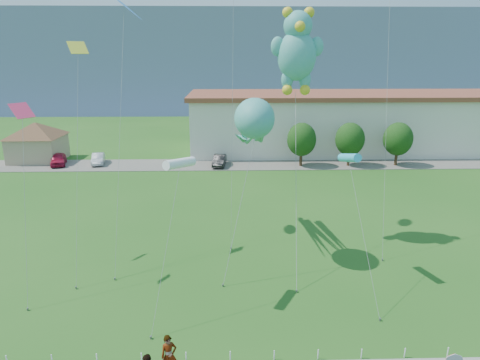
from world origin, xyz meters
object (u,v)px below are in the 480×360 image
object	(u,v)px
parked_car_silver	(98,159)
teddy_bear_kite	(297,49)
parked_car_black	(219,160)
pavilion	(37,138)
parked_car_red	(58,159)
pedestrian_left	(169,355)
warehouse	(399,121)
octopus_kite	(253,127)

from	to	relation	value
parked_car_silver	teddy_bear_kite	distance (m)	33.93
parked_car_black	teddy_bear_kite	world-z (taller)	teddy_bear_kite
parked_car_black	teddy_bear_kite	distance (m)	25.87
pavilion	parked_car_red	world-z (taller)	pavilion
pedestrian_left	teddy_bear_kite	bearing A→B (deg)	43.30
pedestrian_left	pavilion	bearing A→B (deg)	98.68
pedestrian_left	teddy_bear_kite	xyz separation A→B (m)	(7.35, 14.90, 12.70)
parked_car_black	teddy_bear_kite	xyz separation A→B (m)	(5.89, -21.58, 13.00)
warehouse	teddy_bear_kite	xyz separation A→B (m)	(-20.27, -31.26, 9.61)
pavilion	pedestrian_left	bearing A→B (deg)	-60.87
parked_car_silver	pavilion	bearing A→B (deg)	153.63
parked_car_black	octopus_kite	distance (m)	25.35
warehouse	parked_car_silver	xyz separation A→B (m)	(-41.60, -8.30, -3.40)
pedestrian_left	teddy_bear_kite	size ratio (longest dim) A/B	0.11
warehouse	octopus_kite	distance (m)	41.16
pedestrian_left	parked_car_silver	xyz separation A→B (m)	(-13.98, 37.86, -0.31)
warehouse	parked_car_black	world-z (taller)	warehouse
pavilion	octopus_kite	distance (m)	38.76
pavilion	parked_car_black	world-z (taller)	pavilion
parked_car_red	parked_car_black	xyz separation A→B (m)	(20.29, -1.00, -0.05)
warehouse	pedestrian_left	world-z (taller)	warehouse
octopus_kite	parked_car_silver	bearing A→B (deg)	125.83
parked_car_red	parked_car_silver	bearing A→B (deg)	-11.34
parked_car_silver	warehouse	bearing A→B (deg)	0.26
pavilion	teddy_bear_kite	bearing A→B (deg)	-40.35
teddy_bear_kite	parked_car_silver	bearing A→B (deg)	132.90
pedestrian_left	parked_car_black	size ratio (longest dim) A/B	0.45
parked_car_red	teddy_bear_kite	size ratio (longest dim) A/B	0.26
warehouse	parked_car_silver	size ratio (longest dim) A/B	15.15
pavilion	parked_car_red	bearing A→B (deg)	-37.08
parked_car_silver	teddy_bear_kite	size ratio (longest dim) A/B	0.24
warehouse	octopus_kite	world-z (taller)	octopus_kite
parked_car_silver	parked_car_black	world-z (taller)	parked_car_black
parked_car_silver	teddy_bear_kite	xyz separation A→B (m)	(21.33, -22.96, 13.01)
parked_car_red	teddy_bear_kite	xyz separation A→B (m)	(26.18, -22.58, 12.95)
pavilion	parked_car_black	xyz separation A→B (m)	(23.84, -3.68, -2.28)
warehouse	parked_car_red	size ratio (longest dim) A/B	14.28
warehouse	pedestrian_left	xyz separation A→B (m)	(-27.62, -46.17, -3.09)
warehouse	parked_car_black	xyz separation A→B (m)	(-26.16, -9.68, -3.38)
parked_car_red	parked_car_silver	world-z (taller)	parked_car_red
warehouse	parked_car_red	world-z (taller)	warehouse
pavilion	warehouse	distance (m)	50.37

